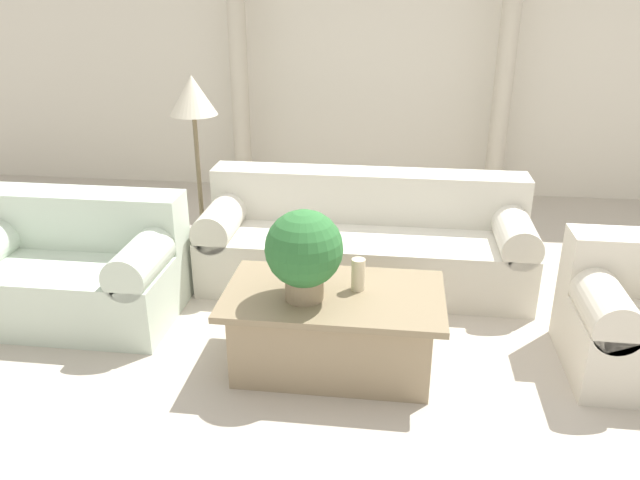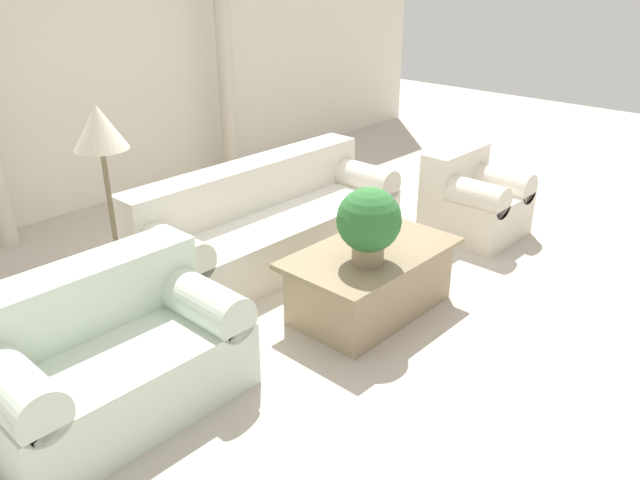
{
  "view_description": "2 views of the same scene",
  "coord_description": "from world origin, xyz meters",
  "px_view_note": "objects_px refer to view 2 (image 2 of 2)",
  "views": [
    {
      "loc": [
        0.21,
        -3.59,
        2.17
      ],
      "look_at": [
        -0.24,
        -0.08,
        0.69
      ],
      "focal_mm": 35.0,
      "sensor_mm": 36.0,
      "label": 1
    },
    {
      "loc": [
        -3.31,
        -2.83,
        2.38
      ],
      "look_at": [
        -0.27,
        -0.01,
        0.51
      ],
      "focal_mm": 35.0,
      "sensor_mm": 36.0,
      "label": 2
    }
  ],
  "objects_px": {
    "potted_plant": "(369,222)",
    "loveseat": "(108,353)",
    "sofa_long": "(269,222)",
    "coffee_table": "(371,280)",
    "floor_lamp": "(100,138)",
    "armchair": "(473,198)"
  },
  "relations": [
    {
      "from": "sofa_long",
      "to": "floor_lamp",
      "type": "height_order",
      "value": "floor_lamp"
    },
    {
      "from": "floor_lamp",
      "to": "armchair",
      "type": "height_order",
      "value": "floor_lamp"
    },
    {
      "from": "potted_plant",
      "to": "loveseat",
      "type": "bearing_deg",
      "value": 162.62
    },
    {
      "from": "potted_plant",
      "to": "armchair",
      "type": "bearing_deg",
      "value": 8.58
    },
    {
      "from": "sofa_long",
      "to": "armchair",
      "type": "relative_size",
      "value": 3.08
    },
    {
      "from": "loveseat",
      "to": "armchair",
      "type": "height_order",
      "value": "loveseat"
    },
    {
      "from": "floor_lamp",
      "to": "loveseat",
      "type": "bearing_deg",
      "value": -124.2
    },
    {
      "from": "armchair",
      "to": "loveseat",
      "type": "bearing_deg",
      "value": 176.28
    },
    {
      "from": "sofa_long",
      "to": "loveseat",
      "type": "bearing_deg",
      "value": -158.59
    },
    {
      "from": "loveseat",
      "to": "armchair",
      "type": "distance_m",
      "value": 3.62
    },
    {
      "from": "floor_lamp",
      "to": "armchair",
      "type": "distance_m",
      "value": 3.34
    },
    {
      "from": "coffee_table",
      "to": "armchair",
      "type": "height_order",
      "value": "armchair"
    },
    {
      "from": "sofa_long",
      "to": "potted_plant",
      "type": "height_order",
      "value": "potted_plant"
    },
    {
      "from": "sofa_long",
      "to": "floor_lamp",
      "type": "relative_size",
      "value": 1.6
    },
    {
      "from": "potted_plant",
      "to": "coffee_table",
      "type": "bearing_deg",
      "value": 29.07
    },
    {
      "from": "loveseat",
      "to": "coffee_table",
      "type": "height_order",
      "value": "loveseat"
    },
    {
      "from": "coffee_table",
      "to": "potted_plant",
      "type": "height_order",
      "value": "potted_plant"
    },
    {
      "from": "sofa_long",
      "to": "coffee_table",
      "type": "distance_m",
      "value": 1.21
    },
    {
      "from": "coffee_table",
      "to": "potted_plant",
      "type": "relative_size",
      "value": 2.43
    },
    {
      "from": "sofa_long",
      "to": "floor_lamp",
      "type": "bearing_deg",
      "value": 173.61
    },
    {
      "from": "loveseat",
      "to": "sofa_long",
      "type": "bearing_deg",
      "value": 21.41
    },
    {
      "from": "sofa_long",
      "to": "loveseat",
      "type": "distance_m",
      "value": 2.1
    }
  ]
}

